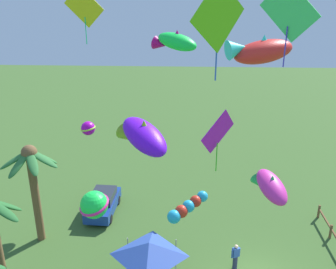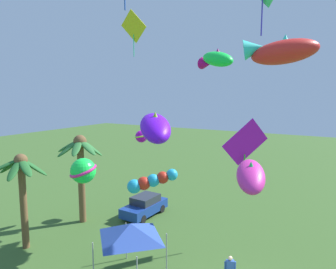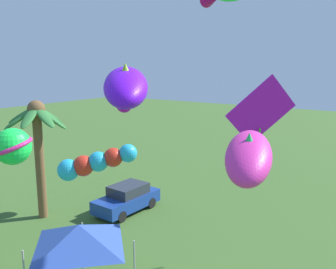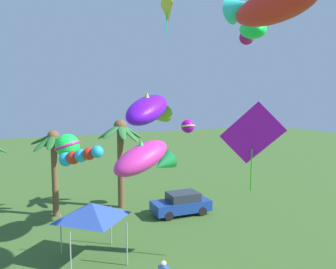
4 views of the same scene
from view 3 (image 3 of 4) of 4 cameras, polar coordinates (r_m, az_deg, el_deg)
palm_tree_1 at (r=20.11m, az=-19.62°, el=0.27°), size 3.28×3.45×6.31m
parked_car_0 at (r=20.89m, az=-6.38°, el=-9.82°), size 3.98×1.89×1.51m
festival_tent at (r=13.13m, az=-13.64°, el=-14.98°), size 2.86×2.86×2.85m
kite_fish_0 at (r=9.11m, az=12.44°, el=-3.42°), size 2.77×1.83×1.52m
kite_fish_2 at (r=14.61m, az=-6.56°, el=7.28°), size 3.97×3.65×2.19m
kite_ball_5 at (r=13.67m, az=-23.01°, el=-1.72°), size 1.96×1.96×1.27m
kite_diamond_6 at (r=15.37m, az=14.22°, el=3.42°), size 2.16×2.18×4.17m
kite_tube_7 at (r=10.24m, az=-11.37°, el=-4.31°), size 1.59×1.81×0.99m
kite_ball_10 at (r=20.96m, az=-6.83°, el=4.66°), size 1.10×1.11×0.94m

